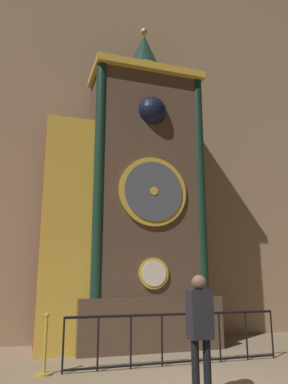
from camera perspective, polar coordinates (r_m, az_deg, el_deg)
The scene contains 5 objects.
cathedral_back_wall at distance 11.96m, azimuth -4.66°, elevation 13.25°, with size 24.00×0.32×13.85m.
clock_tower at distance 9.71m, azimuth -2.06°, elevation -1.68°, with size 4.35×1.82×8.81m.
railing_fence at distance 7.88m, azimuth 5.04°, elevation -20.98°, with size 4.42×0.05×0.97m.
visitor_near at distance 5.70m, azimuth 8.53°, elevation -19.16°, with size 0.35×0.23×1.69m.
stanchion_post at distance 7.36m, azimuth -14.89°, elevation -22.79°, with size 0.28×0.28×1.04m.
Camera 1 is at (-2.50, -5.07, 1.65)m, focal length 35.00 mm.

